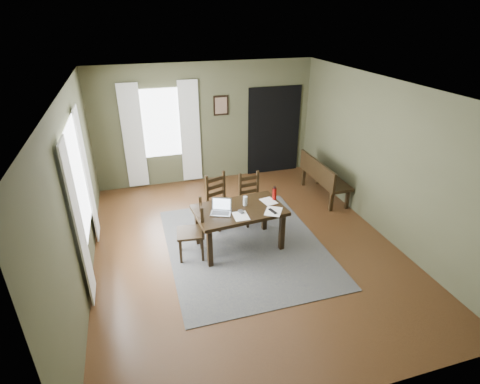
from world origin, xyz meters
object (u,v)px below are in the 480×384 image
object	(u,v)px
dining_table	(239,213)
chair_back_right	(252,199)
bench	(322,175)
chair_back_left	(220,201)
laptop	(221,209)
water_bottle	(274,194)
chair_end	(194,231)

from	to	relation	value
dining_table	chair_back_right	bearing A→B (deg)	53.18
bench	chair_back_right	bearing A→B (deg)	107.42
dining_table	chair_back_right	world-z (taller)	chair_back_right
chair_back_left	bench	xyz separation A→B (m)	(2.37, 0.51, 0.02)
laptop	water_bottle	world-z (taller)	water_bottle
dining_table	laptop	xyz separation A→B (m)	(-0.31, -0.03, 0.15)
laptop	chair_end	bearing A→B (deg)	-155.29
chair_back_left	water_bottle	bearing A→B (deg)	-59.79
chair_back_left	laptop	world-z (taller)	chair_back_left
dining_table	chair_end	distance (m)	0.80
chair_end	chair_back_left	xyz separation A→B (m)	(0.65, 0.86, 0.00)
chair_end	water_bottle	bearing A→B (deg)	104.75
chair_back_right	laptop	size ratio (longest dim) A/B	2.39
water_bottle	chair_back_right	bearing A→B (deg)	107.70
chair_back_right	chair_end	bearing A→B (deg)	-152.04
chair_back_left	water_bottle	distance (m)	1.11
dining_table	chair_back_left	bearing A→B (deg)	93.71
laptop	water_bottle	distance (m)	1.00
dining_table	chair_back_right	size ratio (longest dim) A/B	1.61
water_bottle	laptop	bearing A→B (deg)	-170.09
laptop	chair_back_left	bearing A→B (deg)	100.18
bench	laptop	world-z (taller)	laptop
laptop	water_bottle	bearing A→B (deg)	32.36
chair_end	chair_back_right	distance (m)	1.50
dining_table	chair_end	world-z (taller)	chair_end
chair_end	laptop	bearing A→B (deg)	99.54
chair_end	bench	distance (m)	3.32
dining_table	water_bottle	bearing A→B (deg)	6.82
water_bottle	chair_end	bearing A→B (deg)	-172.53
chair_back_left	water_bottle	size ratio (longest dim) A/B	4.10
chair_back_right	laptop	xyz separation A→B (m)	(-0.79, -0.80, 0.33)
chair_back_right	laptop	distance (m)	1.17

